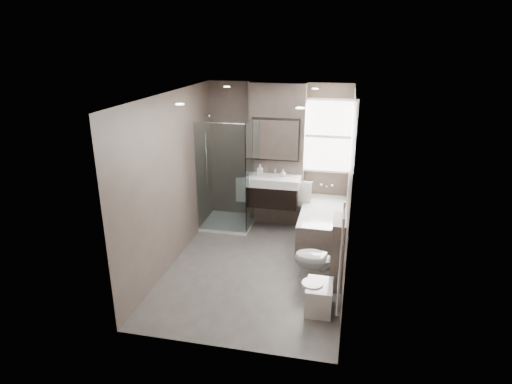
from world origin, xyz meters
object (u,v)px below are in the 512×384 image
(toilet, at_px, (320,260))
(bidet, at_px, (319,296))
(bathtub, at_px, (323,224))
(vanity, at_px, (273,191))

(toilet, height_order, bidet, toilet)
(bathtub, bearing_deg, bidet, -87.49)
(bathtub, xyz_separation_m, toilet, (0.05, -1.38, 0.05))
(bidet, bearing_deg, bathtub, 92.51)
(vanity, bearing_deg, bidet, -66.81)
(bathtub, height_order, bidet, bathtub)
(bathtub, height_order, toilet, toilet)
(vanity, xyz_separation_m, toilet, (0.97, -1.70, -0.37))
(vanity, height_order, bathtub, vanity)
(vanity, xyz_separation_m, bathtub, (0.92, -0.33, -0.43))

